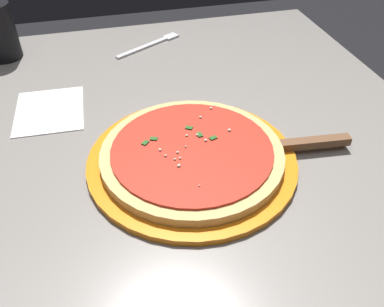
% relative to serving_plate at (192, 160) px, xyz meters
% --- Properties ---
extents(restaurant_table, '(1.06, 0.91, 0.72)m').
position_rel_serving_plate_xyz_m(restaurant_table, '(-0.05, 0.01, -0.13)').
color(restaurant_table, black).
rests_on(restaurant_table, ground_plane).
extents(serving_plate, '(0.34, 0.34, 0.01)m').
position_rel_serving_plate_xyz_m(serving_plate, '(0.00, 0.00, 0.00)').
color(serving_plate, orange).
rests_on(serving_plate, restaurant_table).
extents(pizza, '(0.29, 0.29, 0.02)m').
position_rel_serving_plate_xyz_m(pizza, '(-0.00, -0.00, 0.01)').
color(pizza, '#DBB26B').
rests_on(pizza, serving_plate).
extents(pizza_server, '(0.08, 0.22, 0.01)m').
position_rel_serving_plate_xyz_m(pizza_server, '(0.02, 0.16, 0.01)').
color(pizza_server, silver).
rests_on(pizza_server, serving_plate).
extents(napkin_folded_right, '(0.16, 0.13, 0.00)m').
position_rel_serving_plate_xyz_m(napkin_folded_right, '(-0.21, -0.23, -0.00)').
color(napkin_folded_right, white).
rests_on(napkin_folded_right, restaurant_table).
extents(fork, '(0.11, 0.17, 0.00)m').
position_rel_serving_plate_xyz_m(fork, '(-0.45, 0.01, -0.00)').
color(fork, silver).
rests_on(fork, restaurant_table).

